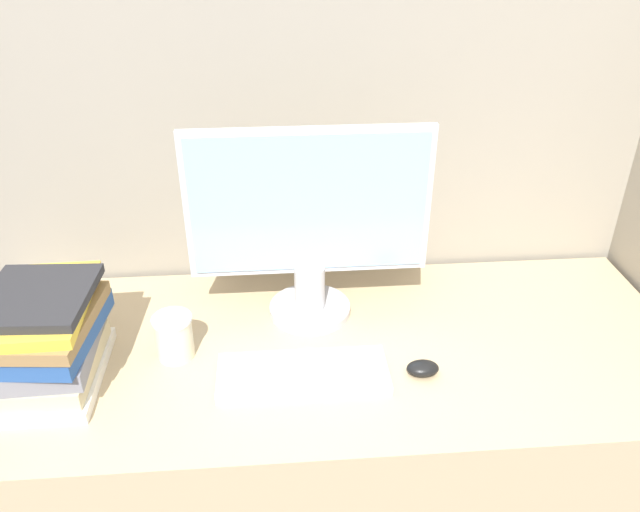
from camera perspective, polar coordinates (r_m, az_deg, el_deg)
cubicle_panel_rear at (r=1.72m, az=-0.35°, el=2.93°), size 2.08×0.04×1.74m
desk at (r=1.73m, az=0.69°, el=-17.89°), size 1.68×0.68×0.75m
monitor at (r=1.45m, az=-1.01°, el=2.60°), size 0.57×0.20×0.48m
keyboard at (r=1.38m, az=-1.57°, el=-10.72°), size 0.37×0.15×0.02m
mouse at (r=1.40m, az=9.37°, el=-10.10°), size 0.07×0.05×0.03m
coffee_cup at (r=1.45m, az=-13.20°, el=-7.18°), size 0.09×0.09×0.10m
book_stack at (r=1.43m, az=-23.82°, el=-6.89°), size 0.24×0.30×0.22m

